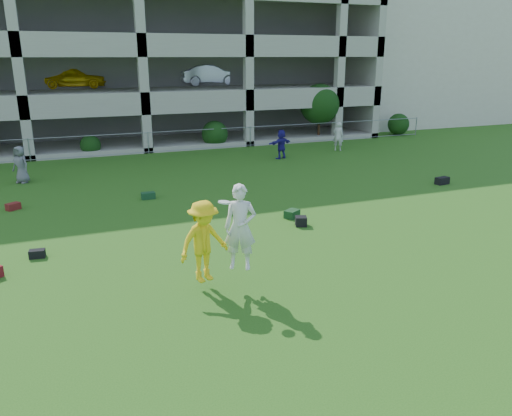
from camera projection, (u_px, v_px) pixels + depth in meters
name	position (u px, v px, depth m)	size (l,w,h in m)	color
ground	(304.00, 309.00, 10.64)	(100.00, 100.00, 0.00)	#235114
stucco_building	(400.00, 58.00, 42.13)	(16.00, 14.00, 10.00)	beige
bystander_c	(21.00, 165.00, 20.99)	(0.77, 0.50, 1.57)	slate
bystander_d	(281.00, 144.00, 25.98)	(1.41, 0.45, 1.52)	navy
bystander_e	(338.00, 136.00, 28.14)	(0.59, 0.39, 1.63)	silver
bag_black_b	(37.00, 254.00, 13.34)	(0.40, 0.25, 0.22)	black
bag_green_c	(292.00, 214.00, 16.63)	(0.50, 0.35, 0.26)	#123314
crate_d	(301.00, 221.00, 15.82)	(0.35, 0.35, 0.30)	black
bag_black_e	(442.00, 181.00, 20.93)	(0.60, 0.30, 0.30)	black
bag_red_f	(13.00, 206.00, 17.47)	(0.45, 0.28, 0.24)	maroon
bag_green_g	(148.00, 196.00, 18.80)	(0.50, 0.30, 0.25)	#13361A
frisbee_contest	(214.00, 237.00, 11.22)	(1.89, 1.19, 2.28)	yellow
parking_garage	(121.00, 42.00, 33.52)	(30.00, 14.00, 12.00)	#9E998C
fence	(148.00, 142.00, 27.37)	(36.06, 0.06, 1.20)	gray
shrub_row	(224.00, 121.00, 29.33)	(34.38, 2.52, 3.50)	#163D11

